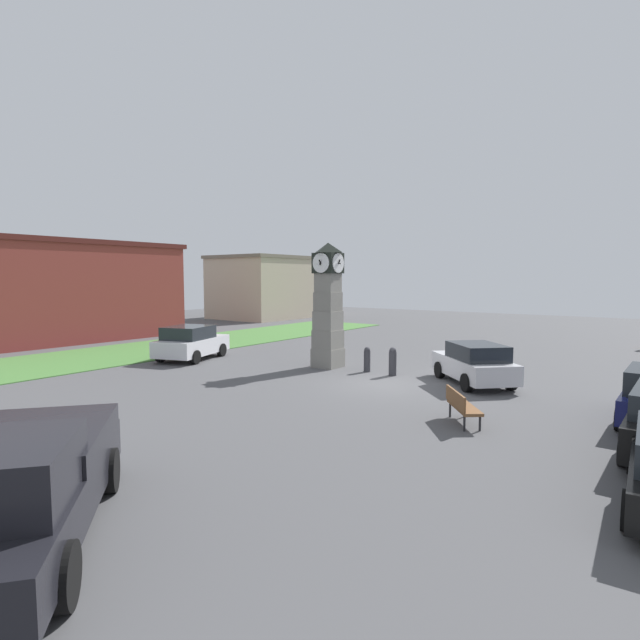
% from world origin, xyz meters
% --- Properties ---
extents(ground_plane, '(79.40, 79.40, 0.00)m').
position_xyz_m(ground_plane, '(0.00, 0.00, 0.00)').
color(ground_plane, '#4C4C4F').
extents(clock_tower, '(1.37, 1.30, 5.40)m').
position_xyz_m(clock_tower, '(1.59, 3.77, 2.66)').
color(clock_tower, gray).
rests_on(clock_tower, ground_plane).
extents(bollard_near_tower, '(0.28, 0.28, 1.04)m').
position_xyz_m(bollard_near_tower, '(1.63, 1.81, 0.53)').
color(bollard_near_tower, '#333338').
rests_on(bollard_near_tower, ground_plane).
extents(bollard_mid_row, '(0.31, 0.31, 1.14)m').
position_xyz_m(bollard_mid_row, '(1.53, 0.58, 0.58)').
color(bollard_mid_row, '#333338').
rests_on(bollard_mid_row, ground_plane).
extents(car_far_lot, '(4.29, 3.03, 1.62)m').
position_xyz_m(car_far_lot, '(-0.53, 10.26, 0.82)').
color(car_far_lot, silver).
rests_on(car_far_lot, ground_plane).
extents(car_silver_hatch, '(3.97, 3.93, 1.52)m').
position_xyz_m(car_silver_hatch, '(1.82, -2.61, 0.77)').
color(car_silver_hatch, silver).
rests_on(car_silver_hatch, ground_plane).
extents(pickup_truck, '(5.26, 5.66, 1.85)m').
position_xyz_m(pickup_truck, '(-13.12, -0.89, 0.93)').
color(pickup_truck, black).
rests_on(pickup_truck, ground_plane).
extents(bench, '(1.60, 1.39, 0.90)m').
position_xyz_m(bench, '(-3.33, -3.98, 0.52)').
color(bench, brown).
rests_on(bench, ground_plane).
extents(warehouse_blue_far, '(16.74, 7.32, 6.17)m').
position_xyz_m(warehouse_blue_far, '(-1.49, 22.83, 3.09)').
color(warehouse_blue_far, maroon).
rests_on(warehouse_blue_far, ground_plane).
extents(storefront_low_left, '(10.74, 7.84, 5.97)m').
position_xyz_m(storefront_low_left, '(20.90, 24.16, 3.00)').
color(storefront_low_left, '#B7A88E').
rests_on(storefront_low_left, ground_plane).
extents(grass_verge_far, '(47.64, 6.52, 0.04)m').
position_xyz_m(grass_verge_far, '(-3.90, 14.56, 0.02)').
color(grass_verge_far, '#477A38').
rests_on(grass_verge_far, ground_plane).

